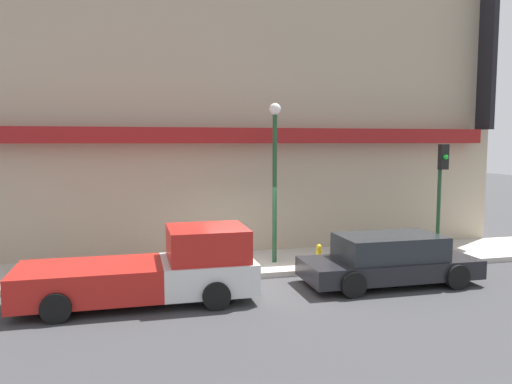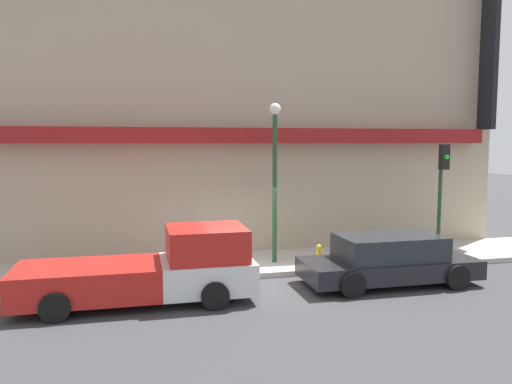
{
  "view_description": "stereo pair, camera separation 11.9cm",
  "coord_description": "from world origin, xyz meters",
  "px_view_note": "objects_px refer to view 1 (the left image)",
  "views": [
    {
      "loc": [
        -3.24,
        -13.39,
        3.87
      ],
      "look_at": [
        0.38,
        1.17,
        2.36
      ],
      "focal_mm": 35.0,
      "sensor_mm": 36.0,
      "label": 1
    },
    {
      "loc": [
        -3.13,
        -13.41,
        3.87
      ],
      "look_at": [
        0.38,
        1.17,
        2.36
      ],
      "focal_mm": 35.0,
      "sensor_mm": 36.0,
      "label": 2
    }
  ],
  "objects_px": {
    "fire_hydrant": "(319,255)",
    "traffic_light": "(441,180)",
    "pickup_truck": "(155,270)",
    "parked_car": "(389,260)",
    "street_lamp": "(275,162)"
  },
  "relations": [
    {
      "from": "street_lamp",
      "to": "traffic_light",
      "type": "height_order",
      "value": "street_lamp"
    },
    {
      "from": "traffic_light",
      "to": "street_lamp",
      "type": "bearing_deg",
      "value": 174.6
    },
    {
      "from": "fire_hydrant",
      "to": "traffic_light",
      "type": "height_order",
      "value": "traffic_light"
    },
    {
      "from": "street_lamp",
      "to": "traffic_light",
      "type": "relative_size",
      "value": 1.34
    },
    {
      "from": "parked_car",
      "to": "street_lamp",
      "type": "distance_m",
      "value": 4.4
    },
    {
      "from": "parked_car",
      "to": "fire_hydrant",
      "type": "xyz_separation_m",
      "value": [
        -1.4,
        1.65,
        -0.17
      ]
    },
    {
      "from": "pickup_truck",
      "to": "traffic_light",
      "type": "xyz_separation_m",
      "value": [
        9.16,
        1.97,
        1.89
      ]
    },
    {
      "from": "pickup_truck",
      "to": "traffic_light",
      "type": "distance_m",
      "value": 9.55
    },
    {
      "from": "pickup_truck",
      "to": "traffic_light",
      "type": "relative_size",
      "value": 1.54
    },
    {
      "from": "pickup_truck",
      "to": "parked_car",
      "type": "height_order",
      "value": "pickup_truck"
    },
    {
      "from": "street_lamp",
      "to": "traffic_light",
      "type": "bearing_deg",
      "value": -5.4
    },
    {
      "from": "parked_car",
      "to": "street_lamp",
      "type": "height_order",
      "value": "street_lamp"
    },
    {
      "from": "pickup_truck",
      "to": "parked_car",
      "type": "xyz_separation_m",
      "value": [
        6.28,
        0.0,
        -0.11
      ]
    },
    {
      "from": "pickup_truck",
      "to": "street_lamp",
      "type": "relative_size",
      "value": 1.15
    },
    {
      "from": "street_lamp",
      "to": "pickup_truck",
      "type": "bearing_deg",
      "value": -146.43
    }
  ]
}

